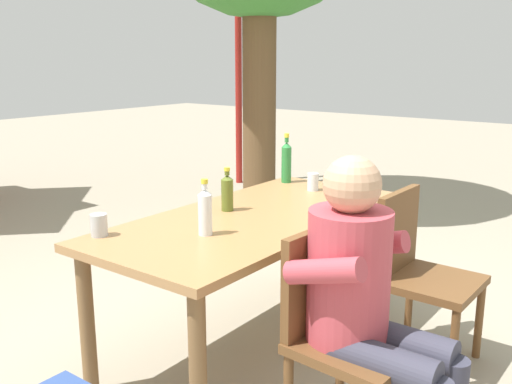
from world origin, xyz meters
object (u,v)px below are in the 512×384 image
at_px(chair_near_right, 418,268).
at_px(bottle_clear, 205,211).
at_px(chair_near_left, 340,326).
at_px(lamp_post, 238,2).
at_px(dining_table, 256,231).
at_px(cup_steel, 99,225).
at_px(person_in_white_shirt, 367,294).
at_px(bottle_olive, 227,192).
at_px(bottle_green, 286,161).
at_px(cup_glass, 313,182).

xyz_separation_m(chair_near_right, bottle_clear, (-0.82, 0.70, 0.36)).
height_order(chair_near_left, lamp_post, lamp_post).
relative_size(dining_table, lamp_post, 0.59).
height_order(cup_steel, lamp_post, lamp_post).
distance_m(dining_table, person_in_white_shirt, 0.92).
bearing_deg(dining_table, bottle_clear, -177.17).
bearing_deg(bottle_olive, bottle_green, 10.56).
height_order(chair_near_left, bottle_green, bottle_green).
distance_m(chair_near_right, cup_steel, 1.58).
height_order(chair_near_right, cup_steel, chair_near_right).
height_order(dining_table, bottle_olive, bottle_olive).
bearing_deg(cup_steel, chair_near_right, -43.68).
relative_size(chair_near_right, bottle_clear, 3.34).
distance_m(person_in_white_shirt, cup_steel, 1.23).
xyz_separation_m(person_in_white_shirt, bottle_clear, (-0.00, 0.81, 0.19)).
xyz_separation_m(dining_table, bottle_clear, (-0.41, -0.02, 0.20)).
xyz_separation_m(chair_near_left, chair_near_right, (0.81, 0.00, 0.00)).
bearing_deg(bottle_clear, dining_table, 2.83).
bearing_deg(cup_glass, dining_table, -175.21).
distance_m(bottle_olive, lamp_post, 4.27).
distance_m(bottle_green, cup_glass, 0.29).
distance_m(bottle_green, lamp_post, 3.62).
bearing_deg(cup_steel, dining_table, -26.21).
bearing_deg(cup_steel, bottle_olive, -14.76).
height_order(dining_table, bottle_clear, bottle_clear).
distance_m(chair_near_left, lamp_post, 5.20).
relative_size(chair_near_left, bottle_green, 2.73).
distance_m(bottle_clear, cup_glass, 1.06).
height_order(chair_near_left, bottle_olive, bottle_olive).
xyz_separation_m(chair_near_right, bottle_green, (0.33, 1.03, 0.39)).
relative_size(person_in_white_shirt, cup_steel, 11.53).
relative_size(chair_near_left, bottle_clear, 3.34).
xyz_separation_m(chair_near_left, bottle_clear, (-0.01, 0.70, 0.36)).
bearing_deg(cup_steel, bottle_clear, -50.80).
bearing_deg(bottle_olive, person_in_white_shirt, -110.88).
bearing_deg(chair_near_right, bottle_olive, 115.95).
distance_m(chair_near_right, bottle_clear, 1.13).
distance_m(chair_near_right, person_in_white_shirt, 0.84).
xyz_separation_m(dining_table, chair_near_right, (0.41, -0.72, -0.16)).
bearing_deg(cup_glass, chair_near_right, -107.16).
relative_size(chair_near_right, lamp_post, 0.28).
distance_m(dining_table, cup_glass, 0.66).
distance_m(chair_near_right, lamp_post, 4.68).
height_order(dining_table, person_in_white_shirt, person_in_white_shirt).
bearing_deg(cup_glass, chair_near_left, -143.54).
bearing_deg(chair_near_right, bottle_green, 72.09).
bearing_deg(person_in_white_shirt, cup_steel, 104.59).
height_order(bottle_clear, bottle_green, bottle_green).
distance_m(chair_near_left, cup_glass, 1.34).
xyz_separation_m(bottle_olive, cup_glass, (0.67, -0.12, -0.05)).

